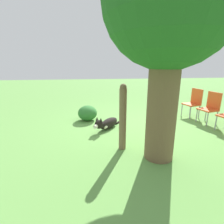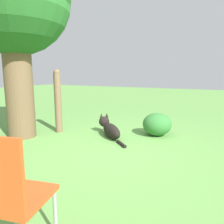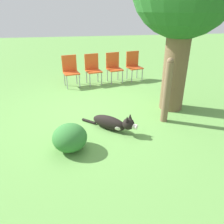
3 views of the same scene
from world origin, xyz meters
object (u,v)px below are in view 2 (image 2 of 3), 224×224
oak_tree (13,1)px  dog (109,129)px  fence_post (58,101)px  red_chair_0 (7,191)px

oak_tree → dog: oak_tree is taller
dog → fence_post: size_ratio=0.75×
fence_post → oak_tree: bearing=145.7°
fence_post → red_chair_0: fence_post is taller
oak_tree → red_chair_0: size_ratio=4.04×
dog → red_chair_0: red_chair_0 is taller
fence_post → red_chair_0: 3.34m
dog → red_chair_0: size_ratio=1.10×
dog → oak_tree: bearing=69.5°
fence_post → red_chair_0: size_ratio=1.46×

